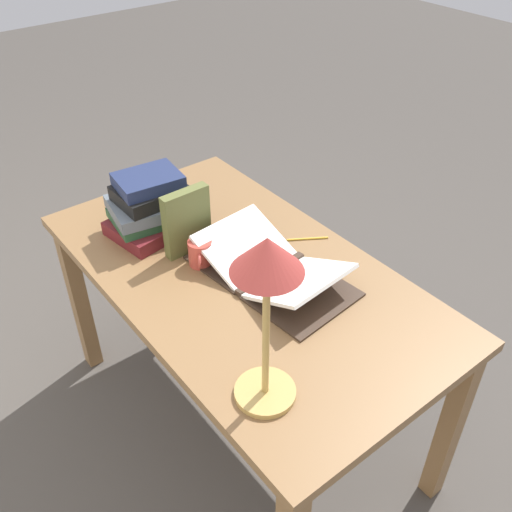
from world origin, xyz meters
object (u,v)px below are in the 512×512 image
coffee_mug (200,253)px  pencil (307,239)px  book_stack_tall (152,206)px  reading_lamp (267,281)px  open_book (271,268)px  book_standing_upright (187,222)px

coffee_mug → pencil: (-0.12, -0.37, -0.04)m
book_stack_tall → pencil: bearing=-134.5°
reading_lamp → coffee_mug: bearing=-17.3°
pencil → book_stack_tall: bearing=45.5°
open_book → book_standing_upright: 0.32m
coffee_mug → pencil: bearing=-107.3°
reading_lamp → coffee_mug: 0.67m
reading_lamp → pencil: 0.79m
pencil → reading_lamp: bearing=128.9°
book_stack_tall → coffee_mug: book_stack_tall is taller
book_stack_tall → book_standing_upright: bearing=-169.8°
reading_lamp → pencil: reading_lamp is taller
pencil → book_standing_upright: bearing=60.2°
coffee_mug → pencil: coffee_mug is taller
book_stack_tall → book_standing_upright: (-0.18, -0.03, 0.02)m
book_standing_upright → reading_lamp: reading_lamp is taller
book_standing_upright → pencil: (-0.20, -0.36, -0.11)m
coffee_mug → pencil: size_ratio=0.78×
reading_lamp → book_stack_tall: bearing=-10.4°
book_stack_tall → pencil: book_stack_tall is taller
book_standing_upright → book_stack_tall: bearing=9.3°
book_stack_tall → book_standing_upright: book_standing_upright is taller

